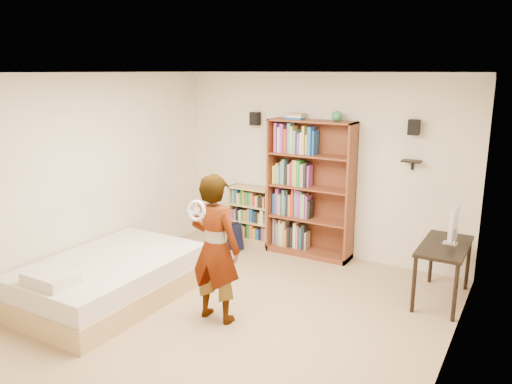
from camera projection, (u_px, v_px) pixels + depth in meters
ground at (229, 319)px, 5.62m from camera, size 4.50×5.00×0.01m
room_shell at (226, 165)px, 5.20m from camera, size 4.52×5.02×2.71m
crown_molding at (225, 76)px, 4.98m from camera, size 4.50×5.00×0.06m
speaker_left at (255, 119)px, 7.67m from camera, size 0.14×0.12×0.20m
speaker_right at (414, 127)px, 6.50m from camera, size 0.14×0.12×0.20m
wall_shelf at (412, 161)px, 6.62m from camera, size 0.25×0.16×0.02m
tall_bookshelf at (310, 189)px, 7.35m from camera, size 1.28×0.37×2.03m
low_bookshelf at (251, 215)px, 8.03m from camera, size 0.73×0.27×0.91m
computer_desk at (442, 273)px, 5.99m from camera, size 0.52×1.05×0.71m
imac at (452, 226)px, 5.88m from camera, size 0.11×0.45×0.45m
daybed at (110, 274)px, 6.04m from camera, size 1.41×2.17×0.64m
person at (215, 248)px, 5.43m from camera, size 0.61×0.40×1.67m
wii_wheel at (197, 211)px, 5.05m from camera, size 0.22×0.08×0.22m
navy_bag at (233, 236)px, 7.78m from camera, size 0.36×0.30×0.41m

